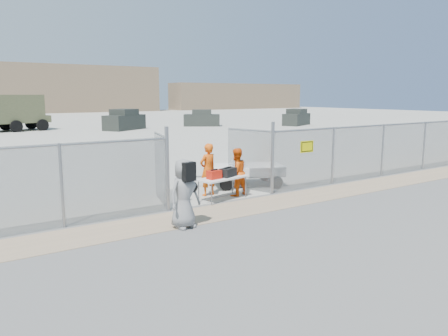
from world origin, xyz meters
TOP-DOWN VIEW (x-y plane):
  - ground at (0.00, 0.00)m, footprint 160.00×160.00m
  - tarmac_inside at (0.00, 42.00)m, footprint 160.00×80.00m
  - dirt_strip at (0.00, 1.00)m, footprint 44.00×1.60m
  - distant_hills at (5.00, 78.00)m, footprint 140.00×6.00m
  - chain_link_fence at (0.00, 2.00)m, footprint 40.00×0.20m
  - folding_table at (0.10, 2.23)m, footprint 1.90×1.10m
  - orange_bag at (-0.28, 2.15)m, footprint 0.48×0.36m
  - black_duffel at (0.29, 2.21)m, footprint 0.67×0.54m
  - security_worker_left at (0.01, 3.01)m, footprint 0.71×0.52m
  - security_worker_right at (0.80, 2.45)m, footprint 0.84×0.68m
  - visitor at (-2.40, 0.26)m, footprint 0.96×0.71m
  - utility_trailer at (2.10, 3.62)m, footprint 3.86×2.94m
  - military_truck at (-1.71, 35.74)m, footprint 7.50×3.95m
  - parked_vehicle_near at (8.02, 31.49)m, footprint 4.76×3.99m
  - parked_vehicle_mid at (16.95, 31.72)m, footprint 4.20×3.59m
  - parked_vehicle_far at (26.43, 26.93)m, footprint 4.36×3.31m

SIDE VIEW (x-z plane):
  - ground at x=0.00m, z-range 0.00..0.00m
  - tarmac_inside at x=0.00m, z-range 0.00..0.01m
  - dirt_strip at x=0.00m, z-range 0.00..0.01m
  - folding_table at x=0.10m, z-range 0.00..0.76m
  - utility_trailer at x=2.10m, z-range 0.00..0.84m
  - security_worker_right at x=0.80m, z-range 0.00..1.63m
  - parked_vehicle_mid at x=16.95m, z-range 0.00..1.75m
  - orange_bag at x=-0.28m, z-range 0.76..1.03m
  - security_worker_left at x=0.01m, z-range 0.00..1.79m
  - black_duffel at x=0.29m, z-range 0.76..1.04m
  - parked_vehicle_far at x=26.43m, z-range 0.00..1.80m
  - visitor at x=-2.40m, z-range 0.00..1.80m
  - parked_vehicle_near at x=8.02m, z-range 0.00..1.98m
  - chain_link_fence at x=0.00m, z-range 0.00..2.20m
  - military_truck at x=-1.71m, z-range 0.00..3.40m
  - distant_hills at x=5.00m, z-range 0.00..9.00m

